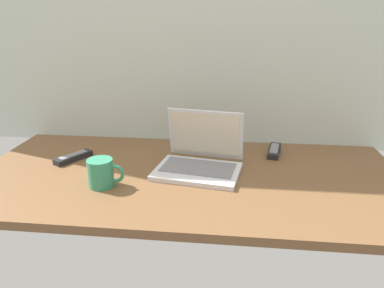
# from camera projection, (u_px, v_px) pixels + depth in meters

# --- Properties ---
(desk) EXTENTS (1.60, 0.76, 0.03)m
(desk) POSITION_uv_depth(u_px,v_px,m) (187.00, 177.00, 1.33)
(desk) COLOR brown
(desk) RESTS_ON ground
(laptop) EXTENTS (0.34, 0.30, 0.22)m
(laptop) POSITION_uv_depth(u_px,v_px,m) (200.00, 158.00, 1.35)
(laptop) COLOR silver
(laptop) RESTS_ON desk
(coffee_mug) EXTENTS (0.13, 0.09, 0.10)m
(coffee_mug) POSITION_uv_depth(u_px,v_px,m) (102.00, 173.00, 1.22)
(coffee_mug) COLOR #338C66
(coffee_mug) RESTS_ON desk
(remote_control_near) EXTENTS (0.08, 0.17, 0.02)m
(remote_control_near) POSITION_uv_depth(u_px,v_px,m) (274.00, 151.00, 1.52)
(remote_control_near) COLOR black
(remote_control_near) RESTS_ON desk
(remote_control_far) EXTENTS (0.12, 0.16, 0.02)m
(remote_control_far) POSITION_uv_depth(u_px,v_px,m) (73.00, 157.00, 1.45)
(remote_control_far) COLOR black
(remote_control_far) RESTS_ON desk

